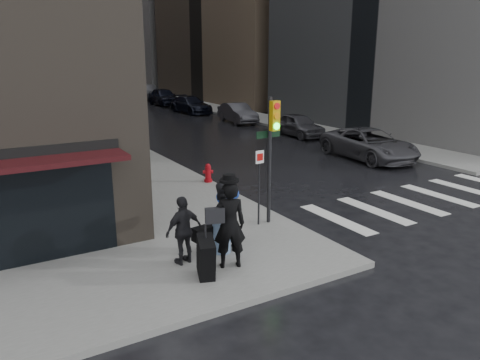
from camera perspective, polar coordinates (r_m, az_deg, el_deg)
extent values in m
plane|color=black|center=(11.95, 2.24, -9.14)|extent=(140.00, 140.00, 0.00)
cube|color=slate|center=(36.93, -21.20, 6.72)|extent=(4.00, 50.00, 0.15)
cube|color=slate|center=(41.30, -2.30, 8.55)|extent=(3.00, 50.00, 0.15)
cube|color=silver|center=(14.69, 11.69, -4.67)|extent=(0.50, 3.00, 0.01)
cube|color=silver|center=(15.76, 16.03, -3.57)|extent=(0.50, 3.00, 0.01)
cube|color=silver|center=(16.92, 19.79, -2.59)|extent=(0.50, 3.00, 0.01)
cube|color=silver|center=(18.14, 23.05, -1.74)|extent=(0.50, 3.00, 0.01)
cube|color=silver|center=(19.42, 25.88, -0.99)|extent=(0.50, 3.00, 0.01)
imported|color=black|center=(10.63, -1.30, -5.47)|extent=(0.86, 0.70, 2.04)
cylinder|color=black|center=(10.31, -1.33, -0.05)|extent=(0.44, 0.44, 0.05)
cylinder|color=black|center=(10.29, -1.34, 0.27)|extent=(0.27, 0.27, 0.16)
cube|color=black|center=(10.42, -3.08, -4.34)|extent=(0.46, 0.27, 0.35)
cube|color=black|center=(10.32, -4.16, -9.47)|extent=(0.57, 0.86, 1.03)
cylinder|color=black|center=(10.10, -4.22, -6.66)|extent=(0.04, 0.04, 0.48)
imported|color=black|center=(11.45, -2.29, -4.61)|extent=(0.97, 0.81, 1.80)
cube|color=black|center=(11.48, -4.48, -6.51)|extent=(0.58, 0.37, 0.34)
cylinder|color=#1C3C9E|center=(11.56, -1.50, -1.90)|extent=(0.60, 0.45, 0.29)
imported|color=black|center=(10.96, -6.87, -6.09)|extent=(1.02, 0.57, 1.63)
cylinder|color=black|center=(13.24, 3.61, 2.26)|extent=(0.11, 0.11, 3.62)
cube|color=gold|center=(12.85, 4.25, 7.81)|extent=(0.26, 0.18, 0.82)
cylinder|color=red|center=(12.75, 4.53, 8.97)|extent=(0.18, 0.06, 0.18)
cylinder|color=orange|center=(12.78, 4.51, 7.76)|extent=(0.18, 0.06, 0.18)
cylinder|color=#19E533|center=(12.82, 4.48, 6.56)|extent=(0.18, 0.06, 0.18)
cylinder|color=black|center=(13.21, 2.31, -1.00)|extent=(0.05, 0.05, 2.17)
cube|color=white|center=(12.96, 2.43, 2.82)|extent=(0.27, 0.04, 0.36)
cube|color=black|center=(13.15, 3.47, 5.60)|extent=(0.82, 0.08, 0.20)
cylinder|color=#990910|center=(17.94, -3.90, -0.05)|extent=(0.31, 0.31, 0.10)
cylinder|color=#990910|center=(17.88, -3.92, 0.70)|extent=(0.23, 0.23, 0.59)
sphere|color=#990910|center=(17.80, -3.93, 1.67)|extent=(0.21, 0.21, 0.21)
cylinder|color=#990910|center=(17.86, -3.92, 1.00)|extent=(0.41, 0.27, 0.14)
imported|color=#46454A|center=(23.15, 15.45, 4.25)|extent=(2.76, 5.35, 1.44)
imported|color=#434348|center=(28.75, 7.13, 6.68)|extent=(1.79, 4.06, 1.36)
imported|color=#3C3B40|center=(34.11, -0.30, 8.17)|extent=(1.88, 4.34, 1.39)
imported|color=black|center=(39.80, -6.02, 9.12)|extent=(2.34, 4.93, 1.39)
imported|color=black|center=(46.08, -9.29, 9.99)|extent=(2.10, 4.83, 1.62)
imported|color=#3B3B3F|center=(52.66, -11.22, 10.50)|extent=(1.65, 4.65, 1.53)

